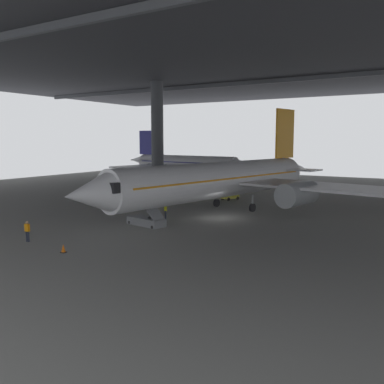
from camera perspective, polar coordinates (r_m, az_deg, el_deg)
ground_plane at (r=41.96m, az=3.25°, el=-3.48°), size 110.00×110.00×0.00m
hangar_structure at (r=54.90m, az=10.36°, el=18.20°), size 121.00×99.00×19.02m
airplane_main at (r=44.82m, az=4.17°, el=1.70°), size 36.51×37.29×11.69m
boarding_stairs at (r=38.17m, az=-6.37°, el=-3.46°), size 4.44×2.25×4.71m
crew_worker_near_nose at (r=34.13m, az=-21.73°, el=-4.88°), size 0.55×0.25×1.62m
crew_worker_by_stairs at (r=41.02m, az=-3.67°, el=-2.43°), size 0.42×0.41×1.61m
airplane_distant at (r=83.64m, az=-1.17°, el=3.99°), size 30.31×29.38×9.76m
traffic_cone_orange at (r=30.25m, az=-17.29°, el=-7.42°), size 0.36×0.36×0.60m
baggage_tug at (r=54.18m, az=5.27°, el=-0.52°), size 1.94×2.49×0.90m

